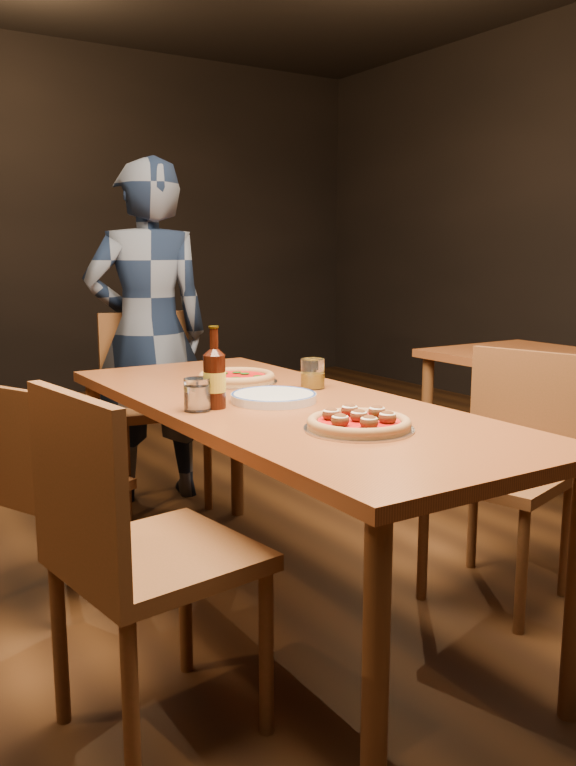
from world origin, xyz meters
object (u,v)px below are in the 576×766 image
pizza_margherita (237,378)px  water_glass (197,395)px  chair_main_sw (57,486)px  plate_stack (274,398)px  table_main (280,422)px  chair_end (156,406)px  chair_main_e (498,474)px  amber_glass (313,374)px  beer_bottle (215,380)px  diner (148,333)px  pizza_meatball (359,422)px  chair_main_nw (159,554)px

pizza_margherita → water_glass: 0.52m
chair_main_sw → pizza_margherita: chair_main_sw is taller
pizza_margherita → plate_stack: (-0.07, -0.39, -0.01)m
table_main → chair_end: bearing=86.1°
chair_main_e → amber_glass: 0.75m
chair_main_e → beer_bottle: bearing=-126.3°
pizza_margherita → beer_bottle: size_ratio=1.22×
chair_end → diner: diner is taller
table_main → water_glass: size_ratio=19.22×
pizza_margherita → plate_stack: 0.39m
pizza_meatball → diner: size_ratio=0.19×
pizza_meatball → diner: (0.13, 1.87, 0.07)m
chair_main_nw → pizza_meatball: chair_main_nw is taller
chair_main_nw → pizza_margherita: size_ratio=3.09×
chair_end → chair_main_nw: bearing=-103.8°
water_glass → amber_glass: 0.55m
amber_glass → plate_stack: bearing=-151.8°
pizza_margherita → plate_stack: pizza_margherita is taller
table_main → chair_end: 1.32m
table_main → chair_main_nw: size_ratio=2.06×
amber_glass → water_glass: bearing=-166.1°
chair_main_nw → diner: diner is taller
amber_glass → diner: 1.27m
beer_bottle → chair_main_sw: bearing=127.8°
pizza_meatball → beer_bottle: 0.53m
chair_main_sw → chair_end: (0.71, 0.79, 0.07)m
chair_main_e → diner: 1.88m
pizza_margherita → plate_stack: bearing=-100.2°
chair_end → amber_glass: size_ratio=9.06×
water_glass → plate_stack: bearing=-0.5°
plate_stack → chair_main_e: bearing=-24.9°
pizza_meatball → plate_stack: (0.01, 0.47, -0.01)m
plate_stack → amber_glass: 0.29m
plate_stack → water_glass: size_ratio=2.76×
pizza_meatball → diner: 1.88m
pizza_meatball → amber_glass: 0.66m
diner → beer_bottle: bearing=87.2°
chair_end → table_main: bearing=-85.4°
chair_main_sw → diner: (0.72, 0.89, 0.42)m
plate_stack → amber_glass: size_ratio=2.64×
chair_main_nw → pizza_margherita: chair_main_nw is taller
chair_main_nw → pizza_meatball: 0.65m
chair_end → plate_stack: chair_end is taller
chair_end → plate_stack: size_ratio=3.44×
chair_main_nw → chair_main_e: bearing=-94.9°
water_glass → beer_bottle: bearing=7.1°
chair_main_e → chair_end: (-0.62, 1.64, 0.03)m
water_glass → pizza_meatball: bearing=-59.9°
chair_main_nw → beer_bottle: bearing=-49.9°
chair_main_sw → pizza_meatball: (0.59, -0.98, 0.35)m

